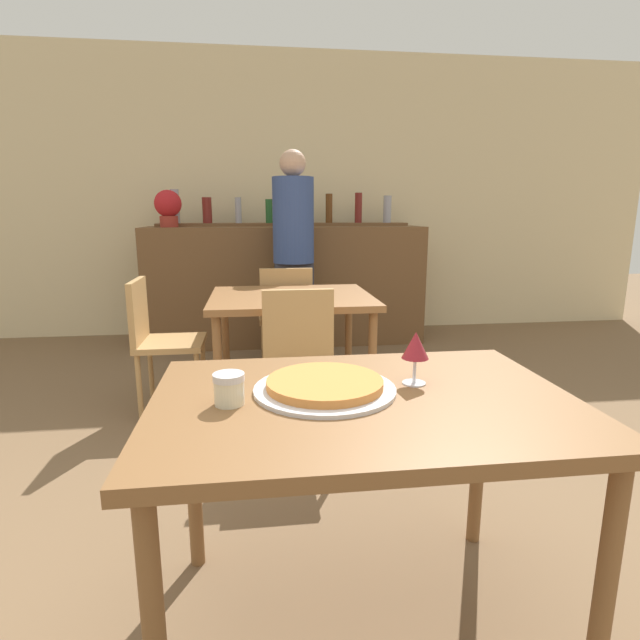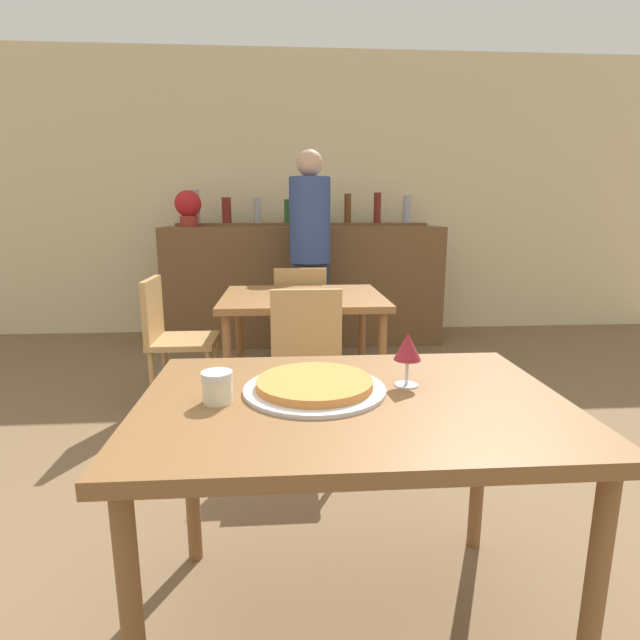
% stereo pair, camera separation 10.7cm
% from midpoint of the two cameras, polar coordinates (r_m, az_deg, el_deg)
% --- Properties ---
extents(ground_plane, '(16.00, 16.00, 0.00)m').
position_cam_midpoint_polar(ground_plane, '(1.81, 2.50, -31.40)').
color(ground_plane, brown).
extents(wall_back, '(8.00, 0.05, 2.80)m').
position_cam_midpoint_polar(wall_back, '(5.28, -4.98, 13.88)').
color(wall_back, beige).
rests_on(wall_back, ground_plane).
extents(dining_table_near, '(1.17, 0.82, 0.75)m').
position_cam_midpoint_polar(dining_table_near, '(1.43, 2.76, -11.67)').
color(dining_table_near, brown).
rests_on(dining_table_near, ground_plane).
extents(dining_table_far, '(1.00, 0.87, 0.74)m').
position_cam_midpoint_polar(dining_table_far, '(3.15, -4.27, 1.38)').
color(dining_table_far, brown).
rests_on(dining_table_far, ground_plane).
extents(bar_counter, '(2.60, 0.56, 1.11)m').
position_cam_midpoint_polar(bar_counter, '(4.82, -4.53, 3.99)').
color(bar_counter, brown).
rests_on(bar_counter, ground_plane).
extents(bar_back_shelf, '(2.39, 0.24, 0.34)m').
position_cam_midpoint_polar(bar_back_shelf, '(4.91, -4.91, 11.48)').
color(bar_back_shelf, brown).
rests_on(bar_back_shelf, bar_counter).
extents(chair_far_side_front, '(0.40, 0.40, 0.85)m').
position_cam_midpoint_polar(chair_far_side_front, '(2.60, -3.46, -4.44)').
color(chair_far_side_front, tan).
rests_on(chair_far_side_front, ground_plane).
extents(chair_far_side_back, '(0.40, 0.40, 0.85)m').
position_cam_midpoint_polar(chair_far_side_back, '(3.78, -4.75, 0.86)').
color(chair_far_side_back, tan).
rests_on(chair_far_side_back, ground_plane).
extents(chair_far_side_left, '(0.40, 0.40, 0.85)m').
position_cam_midpoint_polar(chair_far_side_left, '(3.25, -18.92, -1.67)').
color(chair_far_side_left, tan).
rests_on(chair_far_side_left, ground_plane).
extents(pizza_tray, '(0.41, 0.41, 0.04)m').
position_cam_midpoint_polar(pizza_tray, '(1.43, -1.62, -7.55)').
color(pizza_tray, silver).
rests_on(pizza_tray, dining_table_near).
extents(cheese_shaker, '(0.08, 0.08, 0.09)m').
position_cam_midpoint_polar(cheese_shaker, '(1.36, -12.60, -7.70)').
color(cheese_shaker, beige).
rests_on(cheese_shaker, dining_table_near).
extents(person_standing, '(0.34, 0.34, 1.74)m').
position_cam_midpoint_polar(person_standing, '(4.21, -3.77, 8.12)').
color(person_standing, '#2D2D38').
rests_on(person_standing, ground_plane).
extents(wine_glass, '(0.08, 0.08, 0.16)m').
position_cam_midpoint_polar(wine_glass, '(1.48, 8.83, -3.07)').
color(wine_glass, silver).
rests_on(wine_glass, dining_table_near).
extents(potted_plant, '(0.24, 0.24, 0.33)m').
position_cam_midpoint_polar(potted_plant, '(4.79, -17.60, 12.28)').
color(potted_plant, maroon).
rests_on(potted_plant, bar_counter).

